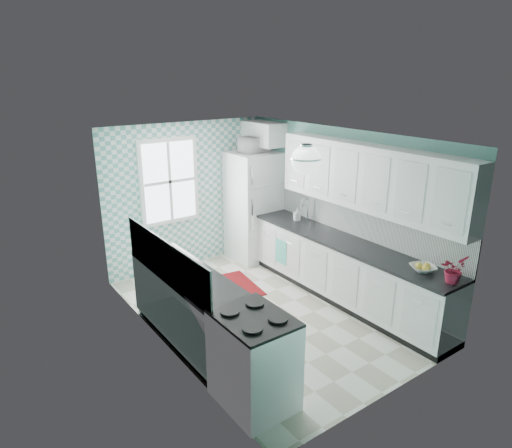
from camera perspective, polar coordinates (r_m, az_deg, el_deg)
floor at (r=6.69m, az=0.92°, el=-10.93°), size 3.00×4.40×0.02m
ceiling at (r=5.87m, az=1.04°, el=11.00°), size 3.00×4.40×0.02m
wall_back at (r=7.97m, az=-8.54°, el=3.58°), size 3.00×0.02×2.50m
wall_front at (r=4.72m, az=17.32°, el=-7.87°), size 3.00×0.02×2.50m
wall_left at (r=5.46m, az=-11.89°, el=-3.72°), size 0.02×4.40×2.50m
wall_right at (r=7.13m, az=10.78°, el=1.66°), size 0.02×4.40×2.50m
accent_wall at (r=7.95m, az=-8.47°, el=3.55°), size 3.00×0.01×2.50m
window at (r=7.71m, az=-10.79°, el=5.24°), size 1.04×0.05×1.44m
backsplash_right at (r=6.87m, az=13.01°, el=0.39°), size 0.02×3.60×0.51m
backsplash_left at (r=5.43m, az=-11.31°, el=-4.46°), size 0.02×2.15×0.51m
upper_cabinets_right at (r=6.45m, az=13.87°, el=5.64°), size 0.33×3.20×0.90m
upper_cabinet_fridge at (r=8.13m, az=0.69°, el=11.26°), size 0.40×0.74×0.40m
ceiling_light at (r=5.29m, az=6.25°, el=8.00°), size 0.34×0.34×0.35m
base_cabinets_right at (r=6.94m, az=10.97°, el=-5.90°), size 0.60×3.60×0.90m
countertop_right at (r=6.75m, az=11.12°, el=-2.30°), size 0.63×3.60×0.04m
base_cabinets_left at (r=5.86m, az=-8.25°, el=-10.56°), size 0.60×2.15×0.90m
countertop_left at (r=5.65m, az=-8.34°, el=-6.36°), size 0.63×2.15×0.04m
fridge at (r=8.24m, az=-0.20°, el=2.28°), size 0.85×0.84×1.94m
stove at (r=4.82m, az=-0.28°, el=-16.51°), size 0.66×0.82×0.99m
sink at (r=7.48m, az=5.35°, el=0.13°), size 0.54×0.45×0.53m
rug at (r=7.39m, az=-2.86°, el=-7.79°), size 0.83×1.08×0.02m
dish_towel at (r=7.48m, az=3.16°, el=-3.49°), size 0.09×0.26×0.40m
fruit_bowl at (r=6.01m, az=20.15°, el=-5.21°), size 0.39×0.39×0.07m
potted_plant at (r=5.78m, az=23.43°, el=-5.22°), size 0.33×0.30×0.33m
soap_bottle at (r=7.54m, az=5.15°, el=1.21°), size 0.12×0.12×0.21m
microwave at (r=8.00m, az=-0.20°, el=9.92°), size 0.50×0.34×0.27m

